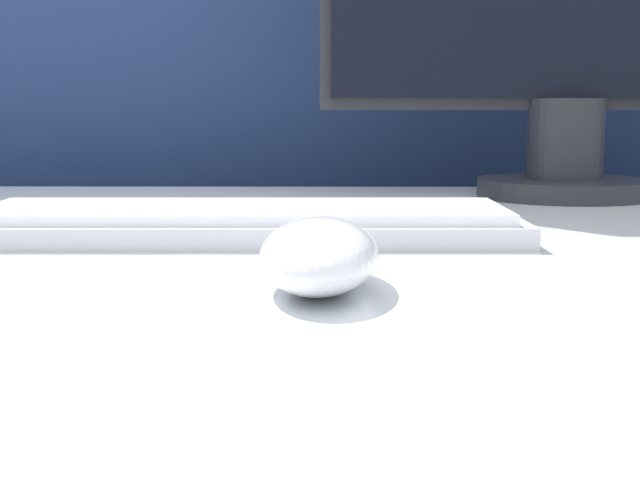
# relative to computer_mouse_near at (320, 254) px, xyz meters

# --- Properties ---
(partition_panel) EXTENTS (5.00, 0.03, 1.30)m
(partition_panel) POSITION_rel_computer_mouse_near_xyz_m (0.01, 0.75, -0.10)
(partition_panel) COLOR navy
(partition_panel) RESTS_ON ground_plane
(computer_mouse_near) EXTENTS (0.07, 0.13, 0.04)m
(computer_mouse_near) POSITION_rel_computer_mouse_near_xyz_m (0.00, 0.00, 0.00)
(computer_mouse_near) COLOR white
(computer_mouse_near) RESTS_ON desk
(keyboard) EXTENTS (0.41, 0.14, 0.02)m
(keyboard) POSITION_rel_computer_mouse_near_xyz_m (-0.06, 0.19, -0.01)
(keyboard) COLOR silver
(keyboard) RESTS_ON desk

